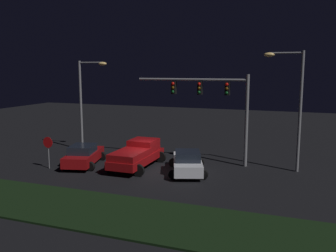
% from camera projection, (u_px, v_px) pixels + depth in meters
% --- Properties ---
extents(ground_plane, '(80.00, 80.00, 0.00)m').
position_uv_depth(ground_plane, '(148.00, 170.00, 25.26)').
color(ground_plane, black).
extents(grass_median, '(23.08, 4.57, 0.10)m').
position_uv_depth(grass_median, '(85.00, 209.00, 18.05)').
color(grass_median, black).
rests_on(grass_median, ground_plane).
extents(pickup_truck, '(2.86, 5.40, 1.80)m').
position_uv_depth(pickup_truck, '(138.00, 153.00, 25.82)').
color(pickup_truck, maroon).
rests_on(pickup_truck, ground_plane).
extents(car_sedan, '(3.20, 4.72, 1.51)m').
position_uv_depth(car_sedan, '(84.00, 155.00, 26.31)').
color(car_sedan, maroon).
rests_on(car_sedan, ground_plane).
extents(car_sedan_far, '(3.39, 4.75, 1.51)m').
position_uv_depth(car_sedan_far, '(187.00, 162.00, 24.32)').
color(car_sedan_far, silver).
rests_on(car_sedan_far, ground_plane).
extents(traffic_signal_gantry, '(8.32, 0.56, 6.50)m').
position_uv_depth(traffic_signal_gantry, '(213.00, 97.00, 26.24)').
color(traffic_signal_gantry, slate).
rests_on(traffic_signal_gantry, ground_plane).
extents(street_lamp_left, '(2.65, 0.44, 7.53)m').
position_uv_depth(street_lamp_left, '(86.00, 94.00, 30.57)').
color(street_lamp_left, slate).
rests_on(street_lamp_left, ground_plane).
extents(street_lamp_right, '(2.57, 0.44, 8.05)m').
position_uv_depth(street_lamp_right, '(293.00, 96.00, 24.20)').
color(street_lamp_right, slate).
rests_on(street_lamp_right, ground_plane).
extents(stop_sign, '(0.76, 0.08, 2.23)m').
position_uv_depth(stop_sign, '(48.00, 146.00, 25.34)').
color(stop_sign, slate).
rests_on(stop_sign, ground_plane).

